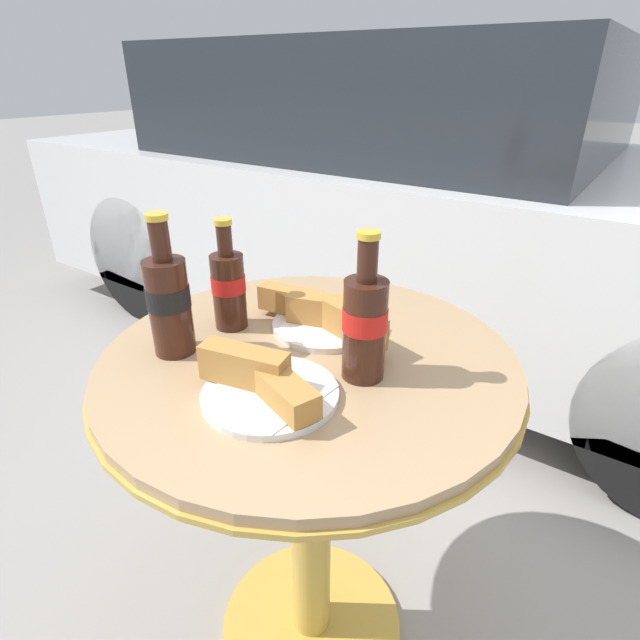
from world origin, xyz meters
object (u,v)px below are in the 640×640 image
bistro_table (309,444)px  lunch_plate_far (265,385)px  cola_bottle_center (365,323)px  cola_bottle_left (228,287)px  cola_bottle_right (169,301)px  parked_car (416,202)px  lunch_plate_near (324,317)px

bistro_table → lunch_plate_far: size_ratio=3.46×
bistro_table → cola_bottle_center: bearing=-3.6°
bistro_table → cola_bottle_center: cola_bottle_center is taller
cola_bottle_left → cola_bottle_right: size_ratio=0.86×
bistro_table → cola_bottle_right: size_ratio=3.14×
cola_bottle_left → lunch_plate_far: size_ratio=0.95×
cola_bottle_center → parked_car: parked_car is taller
cola_bottle_center → lunch_plate_near: cola_bottle_center is taller
cola_bottle_left → cola_bottle_right: 0.13m
cola_bottle_left → cola_bottle_center: 0.30m
cola_bottle_right → lunch_plate_far: cola_bottle_right is taller
lunch_plate_near → cola_bottle_center: bearing=-34.2°
cola_bottle_right → cola_bottle_center: bearing=21.0°
parked_car → lunch_plate_near: bearing=-71.4°
cola_bottle_left → cola_bottle_center: (0.30, -0.01, 0.01)m
bistro_table → lunch_plate_far: 0.27m
cola_bottle_left → cola_bottle_center: size_ratio=0.88×
cola_bottle_right → cola_bottle_center: cola_bottle_right is taller
bistro_table → cola_bottle_right: cola_bottle_right is taller
cola_bottle_right → parked_car: (-0.36, 1.80, -0.24)m
cola_bottle_left → parked_car: 1.73m
cola_bottle_right → lunch_plate_near: (0.17, 0.22, -0.07)m
cola_bottle_left → parked_car: (-0.38, 1.68, -0.22)m
lunch_plate_far → cola_bottle_right: bearing=175.4°
cola_bottle_right → lunch_plate_near: cola_bottle_right is taller
lunch_plate_far → cola_bottle_left: bearing=145.6°
cola_bottle_left → cola_bottle_right: cola_bottle_right is taller
bistro_table → cola_bottle_center: size_ratio=3.20×
parked_car → lunch_plate_far: bearing=-72.2°
cola_bottle_center → lunch_plate_far: (-0.09, -0.14, -0.07)m
lunch_plate_near → lunch_plate_far: bearing=-77.6°
bistro_table → lunch_plate_far: bearing=-80.0°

